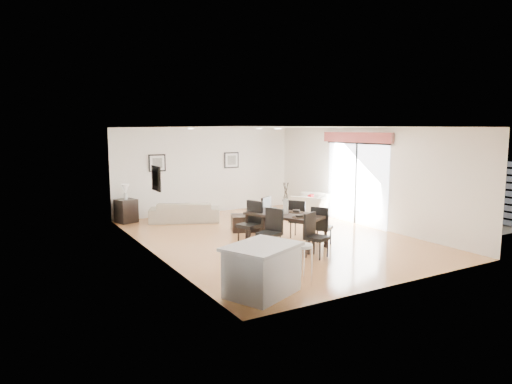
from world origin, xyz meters
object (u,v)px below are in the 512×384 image
sofa (185,212)px  dining_chair_head (314,233)px  dining_chair_efar (298,217)px  kitchen_island (262,269)px  coffee_table (251,223)px  dining_table (286,217)px  side_table (126,211)px  bar_stool (303,250)px  armchair (311,207)px  dining_chair_wfar (252,220)px  dining_chair_enear (321,224)px  dining_chair_wnear (272,228)px  dining_chair_foot (262,214)px

sofa → dining_chair_head: size_ratio=2.14×
dining_chair_efar → kitchen_island: size_ratio=0.66×
dining_chair_efar → coffee_table: bearing=-11.6°
dining_table → dining_chair_head: bearing=-115.8°
side_table → bar_stool: 7.00m
armchair → sofa: bearing=-58.7°
dining_chair_wfar → dining_chair_enear: bearing=33.6°
dining_chair_head → dining_chair_enear: bearing=20.1°
dining_chair_wnear → dining_chair_enear: size_ratio=1.05×
dining_chair_wfar → dining_chair_head: size_ratio=1.09×
armchair → dining_chair_wfar: (-3.03, -1.73, 0.20)m
armchair → dining_table: dining_table is taller
dining_chair_foot → side_table: dining_chair_foot is taller
dining_chair_wnear → dining_chair_head: dining_chair_wnear is taller
dining_chair_wfar → kitchen_island: dining_chair_wfar is taller
side_table → armchair: bearing=-24.4°
dining_chair_efar → kitchen_island: (-2.74, -2.85, -0.11)m
dining_chair_wnear → dining_chair_wfar: (0.01, 0.88, 0.02)m
bar_stool → dining_chair_wfar: bearing=77.4°
dining_table → dining_chair_wfar: 0.79m
dining_chair_wnear → dining_chair_foot: (0.68, 1.52, 0.01)m
dining_chair_efar → side_table: 5.13m
sofa → coffee_table: bearing=143.7°
sofa → dining_chair_wnear: size_ratio=2.06×
sofa → coffee_table: sofa is taller
dining_chair_efar → dining_chair_head: bearing=121.4°
dining_chair_head → kitchen_island: 2.46m
dining_chair_wfar → dining_chair_efar: bearing=67.2°
dining_table → dining_chair_foot: bearing=63.5°
sofa → dining_chair_foot: (1.07, -2.58, 0.26)m
dining_chair_efar → dining_chair_foot: bearing=5.5°
dining_chair_foot → dining_chair_wnear: bearing=35.1°
side_table → dining_chair_head: bearing=-65.8°
armchair → kitchen_island: (-4.50, -4.66, 0.05)m
sofa → side_table: (-1.49, 0.75, 0.05)m
dining_chair_foot → armchair: bearing=174.1°
dining_chair_wnear → dining_chair_head: size_ratio=1.04×
dining_chair_efar → dining_chair_foot: dining_chair_foot is taller
dining_chair_efar → bar_stool: (-1.92, -2.85, 0.09)m
armchair → side_table: bearing=-59.7°
sofa → armchair: size_ratio=1.77×
dining_chair_wfar → dining_chair_efar: (1.27, -0.08, -0.03)m
bar_stool → armchair: bearing=51.7°
dining_chair_foot → coffee_table: (0.03, 0.62, -0.34)m
sofa → dining_table: bearing=129.8°
dining_chair_efar → coffee_table: (-0.57, 1.34, -0.32)m
dining_chair_head → coffee_table: size_ratio=0.89×
sofa → bar_stool: size_ratio=2.74×
dining_chair_enear → coffee_table: bearing=-18.9°
dining_table → sofa: bearing=81.4°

